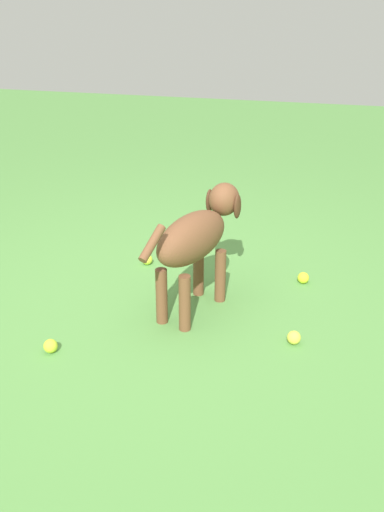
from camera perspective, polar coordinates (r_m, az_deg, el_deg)
The scene contains 6 objects.
ground at distance 2.98m, azimuth -3.27°, elevation -5.84°, with size 14.00×14.00×0.00m, color #548C42.
dog at distance 2.87m, azimuth 0.56°, elevation 1.99°, with size 0.36×0.88×0.61m.
tennis_ball_0 at distance 2.76m, azimuth 10.15°, elevation -8.03°, with size 0.07×0.07×0.07m, color #D4D742.
tennis_ball_1 at distance 3.52m, azimuth -4.52°, elevation -0.34°, with size 0.07×0.07×0.07m, color #CBE237.
tennis_ball_2 at distance 2.74m, azimuth -13.96°, elevation -8.73°, with size 0.07×0.07×0.07m, color #BFDA30.
tennis_ball_3 at distance 3.34m, azimuth 11.06°, elevation -2.15°, with size 0.07×0.07×0.07m, color #D1E329.
Camera 1 is at (0.88, -2.43, 1.49)m, focal length 40.01 mm.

